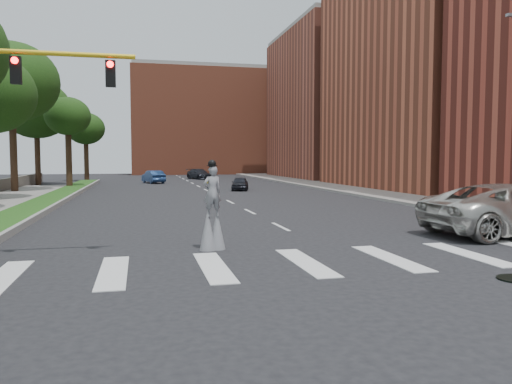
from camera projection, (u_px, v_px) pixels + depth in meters
name	position (u px, v px, depth m)	size (l,w,h in m)	color
ground_plane	(364.00, 268.00, 13.16)	(160.00, 160.00, 0.00)	black
grass_median	(42.00, 204.00, 29.97)	(2.00, 60.00, 0.25)	#1B4513
median_curb	(60.00, 203.00, 30.21)	(0.20, 60.00, 0.28)	gray
sidewalk_right	(371.00, 192.00, 40.28)	(5.00, 90.00, 0.18)	slate
building_mid	(443.00, 60.00, 46.46)	(16.00, 22.00, 24.00)	#A34D33
building_far	(341.00, 107.00, 69.91)	(16.00, 22.00, 20.00)	#994B38
building_backdrop	(206.00, 123.00, 89.66)	(26.00, 14.00, 18.00)	#A34D33
stilt_performer	(212.00, 216.00, 15.69)	(0.83, 0.60, 2.84)	black
car_near	(240.00, 184.00, 44.03)	(1.41, 3.50, 1.19)	black
car_mid	(153.00, 177.00, 56.06)	(1.51, 4.33, 1.43)	navy
car_far	(199.00, 174.00, 66.45)	(1.92, 4.72, 1.37)	black
tree_4	(11.00, 82.00, 39.88)	(7.48, 7.48, 12.13)	black
tree_5	(36.00, 110.00, 51.67)	(7.07, 7.07, 10.88)	black
tree_6	(68.00, 117.00, 46.37)	(4.17, 4.17, 8.51)	black
tree_7	(86.00, 129.00, 60.20)	(4.53, 4.53, 8.31)	black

